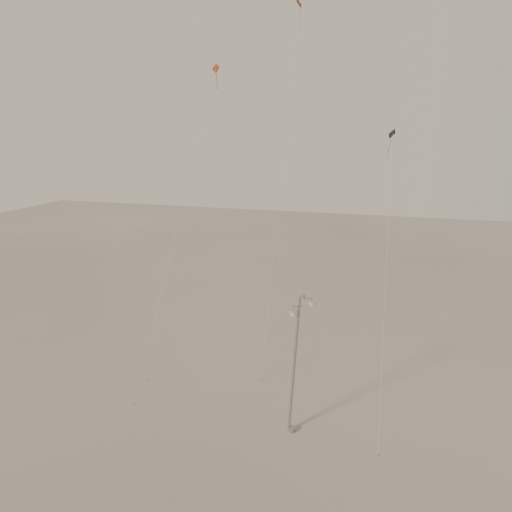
# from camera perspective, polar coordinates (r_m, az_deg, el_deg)

# --- Properties ---
(ground) EXTENTS (160.00, 160.00, 0.00)m
(ground) POSITION_cam_1_polar(r_m,az_deg,el_deg) (29.14, -6.77, -22.51)
(ground) COLOR #9E9183
(ground) RESTS_ON ground
(street_lamp) EXTENTS (1.52, 0.98, 9.60)m
(street_lamp) POSITION_cam_1_polar(r_m,az_deg,el_deg) (25.40, 5.67, -14.84)
(street_lamp) COLOR #94969C
(street_lamp) RESTS_ON ground
(kite_0) EXTENTS (2.48, 13.54, 34.03)m
(kite_0) POSITION_cam_1_polar(r_m,az_deg,el_deg) (42.97, -17.12, 26.85)
(kite_0) COLOR maroon
(kite_0) RESTS_ON ground
(kite_1) EXTENTS (5.12, 3.67, 29.91)m
(kite_1) POSITION_cam_1_polar(r_m,az_deg,el_deg) (29.09, -9.30, 24.35)
(kite_1) COLOR black
(kite_1) RESTS_ON ground
(kite_2) EXTENTS (0.94, 15.49, 36.07)m
(kite_2) POSITION_cam_1_polar(r_m,az_deg,el_deg) (40.68, 6.05, 31.50)
(kite_2) COLOR maroon
(kite_2) RESTS_ON ground
(kite_3) EXTENTS (4.61, 7.25, 23.17)m
(kite_3) POSITION_cam_1_polar(r_m,az_deg,el_deg) (28.69, -9.13, 12.37)
(kite_3) COLOR maroon
(kite_3) RESTS_ON ground
(kite_4) EXTENTS (0.54, 14.85, 19.00)m
(kite_4) POSITION_cam_1_polar(r_m,az_deg,el_deg) (32.44, 18.53, 9.29)
(kite_4) COLOR black
(kite_4) RESTS_ON ground
(kite_5) EXTENTS (0.85, 4.95, 30.36)m
(kite_5) POSITION_cam_1_polar(r_m,az_deg,el_deg) (40.52, 5.46, 23.88)
(kite_5) COLOR maroon
(kite_5) RESTS_ON ground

